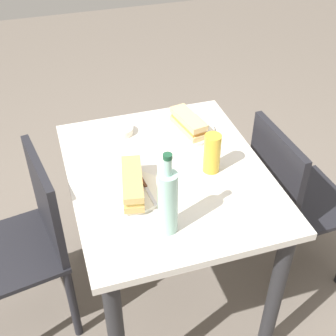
% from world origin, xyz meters
% --- Properties ---
extents(ground_plane, '(8.00, 8.00, 0.00)m').
position_xyz_m(ground_plane, '(0.00, 0.00, 0.00)').
color(ground_plane, '#6B6056').
extents(dining_table, '(0.90, 0.74, 0.78)m').
position_xyz_m(dining_table, '(0.00, 0.00, 0.63)').
color(dining_table, beige).
rests_on(dining_table, ground).
extents(chair_far, '(0.42, 0.42, 0.86)m').
position_xyz_m(chair_far, '(0.00, 0.57, 0.49)').
color(chair_far, black).
rests_on(chair_far, ground).
extents(chair_near, '(0.46, 0.46, 0.86)m').
position_xyz_m(chair_near, '(-0.09, -0.57, 0.49)').
color(chair_near, black).
rests_on(chair_near, ground).
extents(plate_near, '(0.22, 0.22, 0.01)m').
position_xyz_m(plate_near, '(-0.23, 0.16, 0.78)').
color(plate_near, silver).
rests_on(plate_near, dining_table).
extents(baguette_sandwich_near, '(0.21, 0.11, 0.07)m').
position_xyz_m(baguette_sandwich_near, '(-0.23, 0.16, 0.82)').
color(baguette_sandwich_near, '#DBB77A').
rests_on(baguette_sandwich_near, plate_near).
extents(knife_near, '(0.16, 0.09, 0.01)m').
position_xyz_m(knife_near, '(-0.25, 0.21, 0.79)').
color(knife_near, silver).
rests_on(knife_near, plate_near).
extents(plate_far, '(0.22, 0.22, 0.01)m').
position_xyz_m(plate_far, '(0.08, -0.16, 0.78)').
color(plate_far, silver).
rests_on(plate_far, dining_table).
extents(baguette_sandwich_far, '(0.25, 0.12, 0.07)m').
position_xyz_m(baguette_sandwich_far, '(0.08, -0.16, 0.82)').
color(baguette_sandwich_far, tan).
rests_on(baguette_sandwich_far, plate_far).
extents(knife_far, '(0.18, 0.03, 0.01)m').
position_xyz_m(knife_far, '(0.08, -0.11, 0.79)').
color(knife_far, silver).
rests_on(knife_far, plate_far).
extents(water_bottle, '(0.07, 0.07, 0.31)m').
position_xyz_m(water_bottle, '(0.28, -0.09, 0.90)').
color(water_bottle, '#99C6B7').
rests_on(water_bottle, dining_table).
extents(beer_glass, '(0.06, 0.06, 0.16)m').
position_xyz_m(beer_glass, '(0.04, 0.16, 0.85)').
color(beer_glass, gold).
rests_on(beer_glass, dining_table).
extents(olive_bowl, '(0.10, 0.10, 0.03)m').
position_xyz_m(olive_bowl, '(-0.31, -0.11, 0.79)').
color(olive_bowl, silver).
rests_on(olive_bowl, dining_table).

